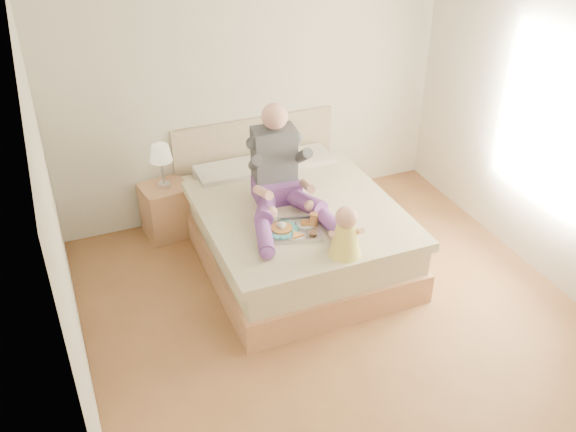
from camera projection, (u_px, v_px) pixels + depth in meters
name	position (u px, v px, depth m)	size (l,w,h in m)	color
room	(360.00, 159.00, 4.54)	(4.02, 4.22, 2.71)	brown
bed	(291.00, 225.00, 5.99)	(1.70, 2.18, 1.00)	#A4714C
nightstand	(167.00, 210.00, 6.32)	(0.49, 0.45, 0.53)	#A4714C
lamp	(161.00, 156.00, 6.00)	(0.21, 0.21, 0.44)	#B1B3B8
adult	(281.00, 179.00, 5.58)	(0.79, 1.15, 0.94)	#623380
tray	(293.00, 228.00, 5.36)	(0.54, 0.47, 0.13)	#B1B3B8
baby	(345.00, 235.00, 5.01)	(0.28, 0.39, 0.44)	#F0E04C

